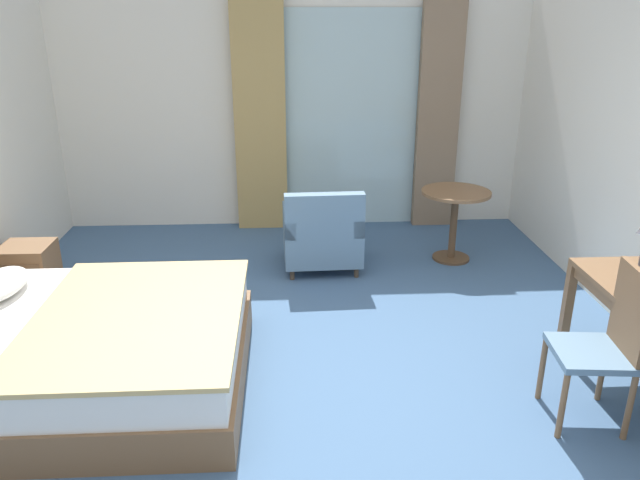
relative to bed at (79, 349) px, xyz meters
name	(u,v)px	position (x,y,z in m)	size (l,w,h in m)	color
ground	(301,402)	(1.42, -0.18, -0.33)	(5.73, 7.45, 0.10)	#426084
wall_back	(293,106)	(1.42, 3.28, 1.06)	(5.33, 0.12, 2.67)	white
balcony_glass_door	(349,121)	(2.03, 3.20, 0.90)	(1.50, 0.02, 2.35)	silver
curtain_panel_left	(260,116)	(1.06, 3.10, 0.98)	(0.55, 0.10, 2.52)	tan
curtain_panel_right	(438,114)	(3.00, 3.10, 0.98)	(0.45, 0.10, 2.52)	#897056
bed	(79,349)	(0.00, 0.00, 0.00)	(2.03, 1.74, 1.06)	brown
nightstand	(30,273)	(-0.83, 1.32, -0.03)	(0.41, 0.40, 0.50)	brown
desk_chair	(607,340)	(3.18, -0.50, 0.26)	(0.45, 0.45, 0.98)	slate
armchair_by_window	(322,235)	(1.67, 1.88, 0.06)	(0.74, 0.73, 0.81)	slate
round_cafe_table	(455,209)	(2.96, 2.03, 0.24)	(0.66, 0.66, 0.70)	brown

